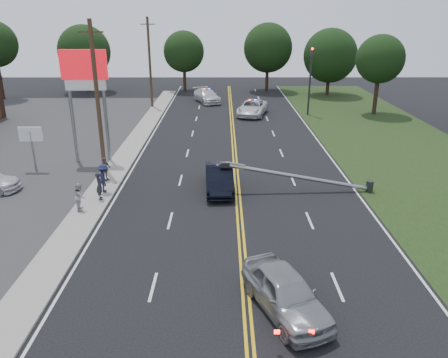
{
  "coord_description": "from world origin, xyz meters",
  "views": [
    {
      "loc": [
        -0.87,
        -16.83,
        10.25
      ],
      "look_at": [
        -0.84,
        5.74,
        1.7
      ],
      "focal_mm": 35.0,
      "sensor_mm": 36.0,
      "label": 1
    }
  ],
  "objects_px": {
    "pylon_sign": "(85,79)",
    "emergency_b": "(207,96)",
    "small_sign": "(31,138)",
    "waiting_sedan": "(285,292)",
    "utility_pole_far": "(150,63)",
    "emergency_a": "(252,108)",
    "fallen_streetlight": "(306,178)",
    "crashed_sedan": "(219,178)",
    "traffic_signal": "(310,75)",
    "bystander_d": "(105,169)",
    "bystander_a": "(99,186)",
    "bystander_b": "(80,196)",
    "bystander_c": "(104,178)",
    "utility_pole_mid": "(97,98)"
  },
  "relations": [
    {
      "from": "emergency_b",
      "to": "bystander_d",
      "type": "distance_m",
      "value": 28.03
    },
    {
      "from": "traffic_signal",
      "to": "utility_pole_mid",
      "type": "relative_size",
      "value": 0.7
    },
    {
      "from": "traffic_signal",
      "to": "bystander_a",
      "type": "relative_size",
      "value": 4.29
    },
    {
      "from": "fallen_streetlight",
      "to": "crashed_sedan",
      "type": "distance_m",
      "value": 5.33
    },
    {
      "from": "traffic_signal",
      "to": "bystander_a",
      "type": "height_order",
      "value": "traffic_signal"
    },
    {
      "from": "waiting_sedan",
      "to": "emergency_b",
      "type": "distance_m",
      "value": 40.84
    },
    {
      "from": "emergency_a",
      "to": "bystander_c",
      "type": "relative_size",
      "value": 3.24
    },
    {
      "from": "bystander_d",
      "to": "bystander_b",
      "type": "bearing_deg",
      "value": -151.3
    },
    {
      "from": "waiting_sedan",
      "to": "emergency_a",
      "type": "height_order",
      "value": "emergency_a"
    },
    {
      "from": "utility_pole_far",
      "to": "crashed_sedan",
      "type": "xyz_separation_m",
      "value": [
        8.07,
        -25.68,
        -4.31
      ]
    },
    {
      "from": "crashed_sedan",
      "to": "fallen_streetlight",
      "type": "bearing_deg",
      "value": -6.56
    },
    {
      "from": "small_sign",
      "to": "fallen_streetlight",
      "type": "height_order",
      "value": "small_sign"
    },
    {
      "from": "fallen_streetlight",
      "to": "emergency_b",
      "type": "height_order",
      "value": "fallen_streetlight"
    },
    {
      "from": "utility_pole_mid",
      "to": "waiting_sedan",
      "type": "distance_m",
      "value": 19.24
    },
    {
      "from": "emergency_a",
      "to": "bystander_c",
      "type": "height_order",
      "value": "bystander_c"
    },
    {
      "from": "utility_pole_far",
      "to": "emergency_a",
      "type": "bearing_deg",
      "value": -20.28
    },
    {
      "from": "emergency_a",
      "to": "emergency_b",
      "type": "relative_size",
      "value": 1.03
    },
    {
      "from": "small_sign",
      "to": "utility_pole_mid",
      "type": "relative_size",
      "value": 0.31
    },
    {
      "from": "emergency_b",
      "to": "crashed_sedan",
      "type": "bearing_deg",
      "value": -107.4
    },
    {
      "from": "pylon_sign",
      "to": "utility_pole_far",
      "type": "xyz_separation_m",
      "value": [
        1.3,
        20.0,
        -0.91
      ]
    },
    {
      "from": "pylon_sign",
      "to": "bystander_b",
      "type": "bearing_deg",
      "value": -78.62
    },
    {
      "from": "utility_pole_far",
      "to": "waiting_sedan",
      "type": "distance_m",
      "value": 39.18
    },
    {
      "from": "traffic_signal",
      "to": "bystander_b",
      "type": "relative_size",
      "value": 4.57
    },
    {
      "from": "pylon_sign",
      "to": "small_sign",
      "type": "relative_size",
      "value": 2.58
    },
    {
      "from": "small_sign",
      "to": "bystander_c",
      "type": "xyz_separation_m",
      "value": [
        5.92,
        -4.26,
        -1.33
      ]
    },
    {
      "from": "fallen_streetlight",
      "to": "crashed_sedan",
      "type": "bearing_deg",
      "value": 176.54
    },
    {
      "from": "waiting_sedan",
      "to": "utility_pole_mid",
      "type": "bearing_deg",
      "value": 103.17
    },
    {
      "from": "crashed_sedan",
      "to": "emergency_b",
      "type": "height_order",
      "value": "emergency_b"
    },
    {
      "from": "traffic_signal",
      "to": "bystander_c",
      "type": "xyz_separation_m",
      "value": [
        -16.38,
        -22.26,
        -3.21
      ]
    },
    {
      "from": "traffic_signal",
      "to": "bystander_b",
      "type": "xyz_separation_m",
      "value": [
        -17.03,
        -24.8,
        -3.31
      ]
    },
    {
      "from": "emergency_a",
      "to": "bystander_b",
      "type": "height_order",
      "value": "bystander_b"
    },
    {
      "from": "small_sign",
      "to": "utility_pole_far",
      "type": "relative_size",
      "value": 0.31
    },
    {
      "from": "emergency_b",
      "to": "bystander_d",
      "type": "height_order",
      "value": "bystander_d"
    },
    {
      "from": "traffic_signal",
      "to": "bystander_b",
      "type": "distance_m",
      "value": 30.26
    },
    {
      "from": "fallen_streetlight",
      "to": "waiting_sedan",
      "type": "relative_size",
      "value": 2.03
    },
    {
      "from": "pylon_sign",
      "to": "emergency_b",
      "type": "xyz_separation_m",
      "value": [
        7.57,
        23.13,
        -5.2
      ]
    },
    {
      "from": "traffic_signal",
      "to": "emergency_b",
      "type": "height_order",
      "value": "traffic_signal"
    },
    {
      "from": "fallen_streetlight",
      "to": "small_sign",
      "type": "bearing_deg",
      "value": 167.6
    },
    {
      "from": "small_sign",
      "to": "emergency_b",
      "type": "distance_m",
      "value": 27.5
    },
    {
      "from": "small_sign",
      "to": "waiting_sedan",
      "type": "xyz_separation_m",
      "value": [
        15.38,
        -15.48,
        -1.55
      ]
    },
    {
      "from": "pylon_sign",
      "to": "small_sign",
      "type": "distance_m",
      "value": 5.45
    },
    {
      "from": "traffic_signal",
      "to": "emergency_a",
      "type": "bearing_deg",
      "value": -177.86
    },
    {
      "from": "bystander_d",
      "to": "fallen_streetlight",
      "type": "bearing_deg",
      "value": -66.11
    },
    {
      "from": "utility_pole_far",
      "to": "pylon_sign",
      "type": "bearing_deg",
      "value": -93.72
    },
    {
      "from": "emergency_b",
      "to": "bystander_d",
      "type": "relative_size",
      "value": 3.52
    },
    {
      "from": "emergency_a",
      "to": "bystander_a",
      "type": "xyz_separation_m",
      "value": [
        -10.31,
        -23.12,
        0.15
      ]
    },
    {
      "from": "small_sign",
      "to": "pylon_sign",
      "type": "bearing_deg",
      "value": 29.74
    },
    {
      "from": "traffic_signal",
      "to": "bystander_d",
      "type": "height_order",
      "value": "traffic_signal"
    },
    {
      "from": "utility_pole_mid",
      "to": "bystander_a",
      "type": "bearing_deg",
      "value": -77.93
    },
    {
      "from": "pylon_sign",
      "to": "utility_pole_far",
      "type": "relative_size",
      "value": 0.8
    }
  ]
}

